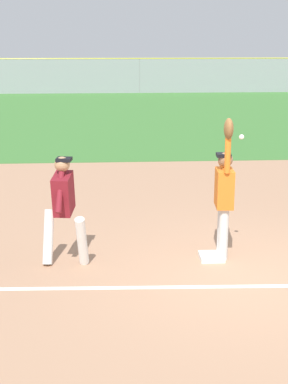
{
  "coord_description": "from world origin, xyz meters",
  "views": [
    {
      "loc": [
        -1.93,
        -7.84,
        3.47
      ],
      "look_at": [
        -1.39,
        0.9,
        1.05
      ],
      "focal_mm": 53.48,
      "sensor_mm": 36.0,
      "label": 1
    }
  ],
  "objects": [
    {
      "name": "ground_plane",
      "position": [
        0.0,
        0.0,
        0.0
      ],
      "size": [
        81.24,
        81.24,
        0.0
      ],
      "primitive_type": "plane",
      "color": "tan"
    },
    {
      "name": "outfield_grass",
      "position": [
        0.0,
        17.7,
        0.01
      ],
      "size": [
        43.87,
        19.63,
        0.01
      ],
      "primitive_type": "cube",
      "color": "#3D7533",
      "rests_on": "ground_plane"
    },
    {
      "name": "first_base",
      "position": [
        -0.32,
        0.6,
        0.04
      ],
      "size": [
        0.38,
        0.38,
        0.08
      ],
      "primitive_type": "cube",
      "rotation": [
        0.0,
        0.0,
        -0.01
      ],
      "color": "white",
      "rests_on": "ground_plane"
    },
    {
      "name": "fielder",
      "position": [
        -0.14,
        0.66,
        1.12
      ],
      "size": [
        0.29,
        0.9,
        2.28
      ],
      "rotation": [
        0.0,
        0.0,
        3.07
      ],
      "color": "silver",
      "rests_on": "ground_plane"
    },
    {
      "name": "runner",
      "position": [
        -2.63,
        0.51,
        1.0
      ],
      "size": [
        0.74,
        0.85,
        1.72
      ],
      "rotation": [
        0.0,
        0.0,
        -0.14
      ],
      "color": "white",
      "rests_on": "ground_plane"
    },
    {
      "name": "baseball",
      "position": [
        0.03,
        0.43,
        2.0
      ],
      "size": [
        0.07,
        0.07,
        0.07
      ],
      "primitive_type": "sphere",
      "color": "white"
    },
    {
      "name": "outfield_fence",
      "position": [
        0.0,
        27.52,
        1.05
      ],
      "size": [
        43.95,
        0.08,
        2.1
      ],
      "color": "#93999E",
      "rests_on": "ground_plane"
    },
    {
      "name": "parked_car_silver",
      "position": [
        -8.82,
        30.21,
        0.67
      ],
      "size": [
        4.55,
        2.43,
        1.25
      ],
      "rotation": [
        0.0,
        0.0,
        0.09
      ],
      "color": "#B7B7BC",
      "rests_on": "ground_plane"
    },
    {
      "name": "parked_car_white",
      "position": [
        -4.11,
        30.29,
        0.67
      ],
      "size": [
        4.48,
        2.28,
        1.25
      ],
      "rotation": [
        0.0,
        0.0,
        -0.05
      ],
      "color": "white",
      "rests_on": "ground_plane"
    },
    {
      "name": "parked_car_black",
      "position": [
        0.8,
        30.36,
        0.67
      ],
      "size": [
        4.57,
        2.47,
        1.25
      ],
      "rotation": [
        0.0,
        0.0,
        0.1
      ],
      "color": "black",
      "rests_on": "ground_plane"
    },
    {
      "name": "parked_car_tan",
      "position": [
        5.87,
        30.53,
        0.67
      ],
      "size": [
        4.55,
        2.42,
        1.25
      ],
      "rotation": [
        0.0,
        0.0,
        -0.09
      ],
      "color": "tan",
      "rests_on": "ground_plane"
    }
  ]
}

